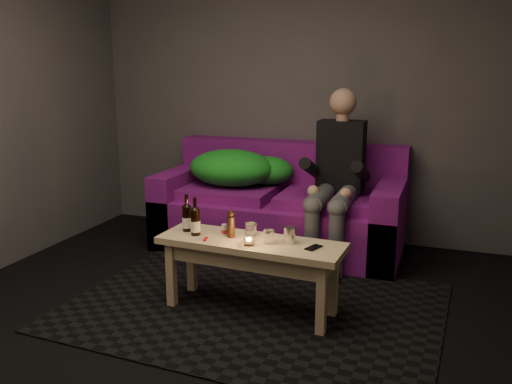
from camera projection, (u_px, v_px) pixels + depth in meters
floor at (196, 340)px, 3.25m from camera, size 4.50×4.50×0.00m
room at (223, 59)px, 3.30m from camera, size 4.50×4.50×4.50m
rug at (253, 307)px, 3.67m from camera, size 2.53×1.90×0.01m
sofa at (281, 211)px, 4.85m from camera, size 2.13×0.96×0.92m
green_blanket at (238, 169)px, 4.90m from camera, size 0.94×0.64×0.32m
person at (336, 174)px, 4.43m from camera, size 0.38×0.88×1.42m
coffee_table at (251, 253)px, 3.53m from camera, size 1.24×0.45×0.50m
beer_bottle_a at (187, 218)px, 3.68m from camera, size 0.06×0.06×0.26m
beer_bottle_b at (195, 221)px, 3.60m from camera, size 0.07×0.07×0.26m
salt_shaker at (224, 230)px, 3.60m from camera, size 0.04×0.04×0.08m
pepper_mill at (231, 227)px, 3.56m from camera, size 0.05×0.05×0.14m
tumbler_back at (251, 230)px, 3.58m from camera, size 0.08×0.08×0.09m
tealight at (249, 241)px, 3.41m from camera, size 0.07×0.07×0.05m
tumbler_front at (269, 237)px, 3.44m from camera, size 0.09×0.09×0.09m
steel_cup at (290, 235)px, 3.44m from camera, size 0.08×0.08×0.10m
smartphone at (314, 248)px, 3.36m from camera, size 0.10×0.14×0.01m
red_lighter at (206, 239)px, 3.52m from camera, size 0.03×0.07×0.01m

